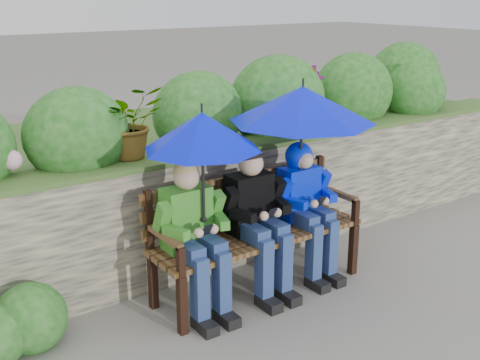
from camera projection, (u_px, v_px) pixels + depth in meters
ground at (248, 302)px, 4.56m from camera, size 60.00×60.00×0.00m
garden_backdrop at (148, 172)px, 5.62m from camera, size 8.00×2.86×1.85m
park_bench at (253, 225)px, 4.67m from camera, size 1.74×0.51×0.92m
boy_left at (194, 231)px, 4.25m from camera, size 0.51×0.59×1.14m
boy_middle at (257, 214)px, 4.55m from camera, size 0.51×0.59×1.15m
boy_right at (305, 198)px, 4.83m from camera, size 0.48×0.58×1.11m
umbrella_left at (202, 131)px, 4.06m from camera, size 0.82×0.82×0.85m
umbrella_right at (302, 104)px, 4.60m from camera, size 1.14×1.14×0.92m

